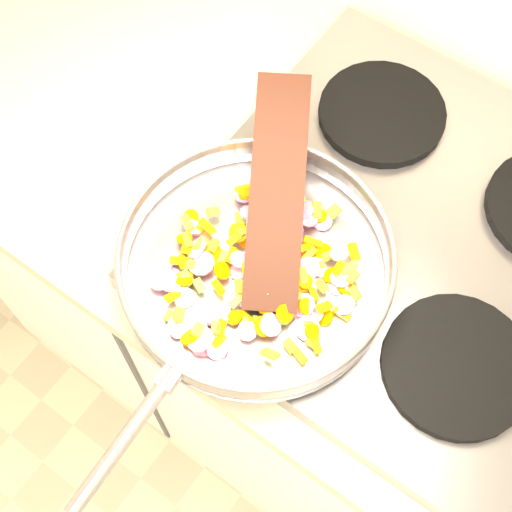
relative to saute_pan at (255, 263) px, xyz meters
The scene contains 7 objects.
cooktop 0.24m from the saute_pan, 53.96° to the left, with size 0.60×0.60×0.04m, color #939399.
grate_fl 0.06m from the saute_pan, 94.14° to the left, with size 0.19×0.19×0.02m, color black.
grate_fr 0.28m from the saute_pan, ahead, with size 0.19×0.19×0.02m, color black.
grate_bl 0.33m from the saute_pan, 90.60° to the left, with size 0.19×0.19×0.02m, color black.
saute_pan is the anchor object (origin of this frame).
vegetable_heap 0.01m from the saute_pan, 37.61° to the right, with size 0.27×0.29×0.05m.
wooden_spatula 0.10m from the saute_pan, 106.92° to the left, with size 0.31×0.07×0.01m, color black.
Camera 1 is at (-0.60, 1.16, 1.81)m, focal length 50.00 mm.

